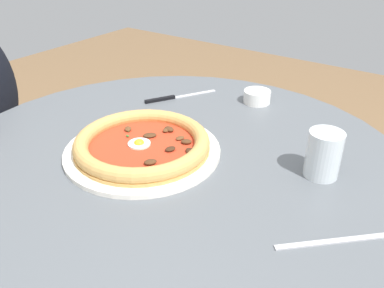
% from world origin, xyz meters
% --- Properties ---
extents(dining_table, '(1.01, 1.01, 0.72)m').
position_xyz_m(dining_table, '(0.00, 0.00, 0.58)').
color(dining_table, '#565B60').
rests_on(dining_table, ground).
extents(pizza_on_plate, '(0.33, 0.33, 0.04)m').
position_xyz_m(pizza_on_plate, '(-0.06, -0.01, 0.74)').
color(pizza_on_plate, white).
rests_on(pizza_on_plate, dining_table).
extents(water_glass, '(0.07, 0.07, 0.09)m').
position_xyz_m(water_glass, '(0.28, 0.12, 0.76)').
color(water_glass, silver).
rests_on(water_glass, dining_table).
extents(steak_knife, '(0.12, 0.19, 0.01)m').
position_xyz_m(steak_knife, '(-0.19, 0.25, 0.72)').
color(steak_knife, silver).
rests_on(steak_knife, dining_table).
extents(ramekin_capers, '(0.07, 0.07, 0.03)m').
position_xyz_m(ramekin_capers, '(0.01, 0.37, 0.74)').
color(ramekin_capers, white).
rests_on(ramekin_capers, dining_table).
extents(fork_utensil, '(0.14, 0.14, 0.00)m').
position_xyz_m(fork_utensil, '(0.36, -0.05, 0.72)').
color(fork_utensil, '#BCBCC1').
rests_on(fork_utensil, dining_table).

